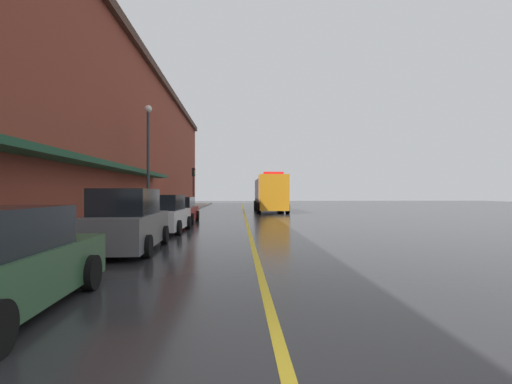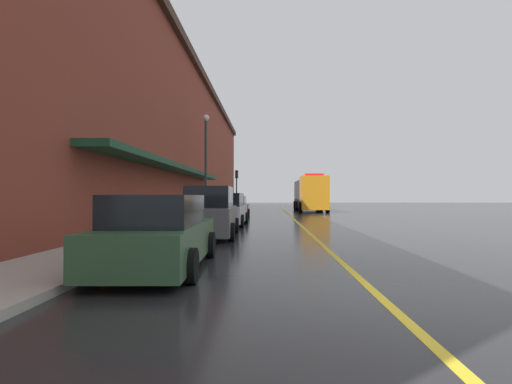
% 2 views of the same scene
% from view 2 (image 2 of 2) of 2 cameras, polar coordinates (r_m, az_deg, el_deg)
% --- Properties ---
extents(ground_plane, '(112.00, 112.00, 0.00)m').
position_cam_2_polar(ground_plane, '(30.83, 5.06, -3.48)').
color(ground_plane, '#232326').
extents(sidewalk_left, '(2.40, 70.00, 0.15)m').
position_cam_2_polar(sidewalk_left, '(31.10, -6.44, -3.31)').
color(sidewalk_left, '#ADA8A0').
rests_on(sidewalk_left, ground).
extents(lane_center_stripe, '(0.16, 70.00, 0.01)m').
position_cam_2_polar(lane_center_stripe, '(30.83, 5.06, -3.47)').
color(lane_center_stripe, gold).
rests_on(lane_center_stripe, ground).
extents(brick_building_left, '(11.97, 64.00, 12.13)m').
position_cam_2_polar(brick_building_left, '(32.05, -18.56, 7.55)').
color(brick_building_left, brown).
rests_on(brick_building_left, ground).
extents(parked_car_0, '(2.15, 4.69, 1.57)m').
position_cam_2_polar(parked_car_0, '(8.29, -14.50, -6.20)').
color(parked_car_0, '#2D5133').
rests_on(parked_car_0, ground).
extents(parked_car_1, '(2.07, 4.58, 1.90)m').
position_cam_2_polar(parked_car_1, '(14.29, -6.90, -3.30)').
color(parked_car_1, '#595B60').
rests_on(parked_car_1, ground).
extents(parked_car_2, '(2.13, 4.25, 1.70)m').
position_cam_2_polar(parked_car_2, '(19.73, -4.50, -2.80)').
color(parked_car_2, silver).
rests_on(parked_car_2, ground).
extents(parked_car_3, '(2.04, 4.84, 1.55)m').
position_cam_2_polar(parked_car_3, '(25.04, -3.43, -2.47)').
color(parked_car_3, maroon).
rests_on(parked_car_3, ground).
extents(utility_truck, '(2.79, 9.45, 3.59)m').
position_cam_2_polar(utility_truck, '(37.99, 8.21, -0.34)').
color(utility_truck, orange).
rests_on(utility_truck, ground).
extents(parking_meter_0, '(0.14, 0.18, 1.33)m').
position_cam_2_polar(parking_meter_0, '(24.94, -6.52, -1.72)').
color(parking_meter_0, '#4C4C51').
rests_on(parking_meter_0, sidewalk_left).
extents(parking_meter_1, '(0.14, 0.18, 1.33)m').
position_cam_2_polar(parking_meter_1, '(23.10, -7.20, -1.82)').
color(parking_meter_1, '#4C4C51').
rests_on(parking_meter_1, sidewalk_left).
extents(parking_meter_2, '(0.14, 0.18, 1.33)m').
position_cam_2_polar(parking_meter_2, '(18.50, -9.48, -2.12)').
color(parking_meter_2, '#4C4C51').
rests_on(parking_meter_2, sidewalk_left).
extents(street_lamp_left, '(0.44, 0.44, 6.94)m').
position_cam_2_polar(street_lamp_left, '(25.78, -7.64, 5.75)').
color(street_lamp_left, '#33383D').
rests_on(street_lamp_left, sidewalk_left).
extents(traffic_light_near, '(0.38, 0.36, 4.30)m').
position_cam_2_polar(traffic_light_near, '(42.46, -2.97, 1.57)').
color(traffic_light_near, '#232326').
rests_on(traffic_light_near, sidewalk_left).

